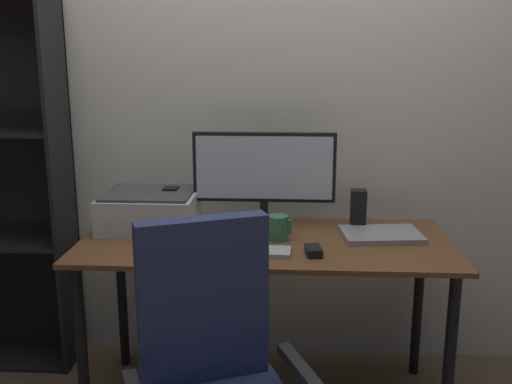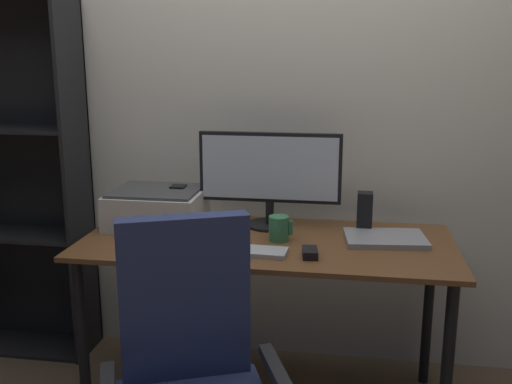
% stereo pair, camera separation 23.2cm
% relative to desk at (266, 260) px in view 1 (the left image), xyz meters
% --- Properties ---
extents(back_wall, '(6.40, 0.10, 2.60)m').
position_rel_desk_xyz_m(back_wall, '(0.00, 0.51, 0.65)').
color(back_wall, silver).
rests_on(back_wall, ground).
extents(desk, '(1.51, 0.67, 0.74)m').
position_rel_desk_xyz_m(desk, '(0.00, 0.00, 0.00)').
color(desk, brown).
rests_on(desk, ground).
extents(monitor, '(0.62, 0.20, 0.41)m').
position_rel_desk_xyz_m(monitor, '(-0.02, 0.20, 0.33)').
color(monitor, black).
rests_on(monitor, desk).
extents(keyboard, '(0.30, 0.12, 0.02)m').
position_rel_desk_xyz_m(keyboard, '(-0.04, -0.17, 0.10)').
color(keyboard, '#B7BABC').
rests_on(keyboard, desk).
extents(mouse, '(0.07, 0.10, 0.03)m').
position_rel_desk_xyz_m(mouse, '(0.19, -0.18, 0.11)').
color(mouse, black).
rests_on(mouse, desk).
extents(coffee_mug, '(0.10, 0.08, 0.10)m').
position_rel_desk_xyz_m(coffee_mug, '(0.05, -0.00, 0.14)').
color(coffee_mug, '#387F51').
rests_on(coffee_mug, desk).
extents(laptop, '(0.34, 0.26, 0.02)m').
position_rel_desk_xyz_m(laptop, '(0.48, 0.06, 0.10)').
color(laptop, '#99999E').
rests_on(laptop, desk).
extents(speaker_left, '(0.06, 0.07, 0.17)m').
position_rel_desk_xyz_m(speaker_left, '(-0.42, 0.19, 0.17)').
color(speaker_left, black).
rests_on(speaker_left, desk).
extents(speaker_right, '(0.06, 0.07, 0.17)m').
position_rel_desk_xyz_m(speaker_right, '(0.39, 0.19, 0.17)').
color(speaker_right, black).
rests_on(speaker_right, desk).
extents(printer, '(0.40, 0.34, 0.16)m').
position_rel_desk_xyz_m(printer, '(-0.51, 0.14, 0.17)').
color(printer, silver).
rests_on(printer, desk).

